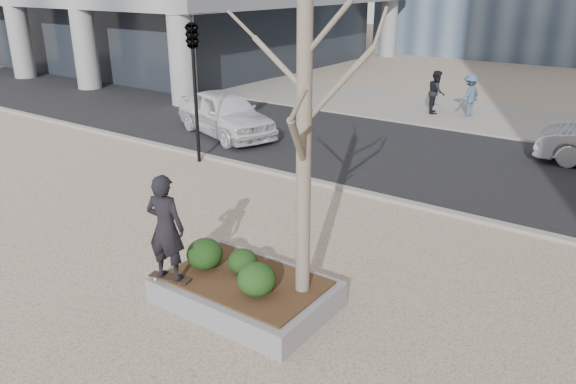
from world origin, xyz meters
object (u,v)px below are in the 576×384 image
Objects in this scene: skateboard at (170,279)px; police_car at (225,113)px; planter at (246,292)px; skateboarder at (166,228)px.

police_car reaches higher than skateboard.
skateboard is at bearing -123.84° from police_car.
skateboarder reaches higher than planter.
skateboarder is (0.00, 0.00, 0.99)m from skateboard.
skateboarder is (-1.10, -0.77, 1.26)m from planter.
police_car is at bearing 113.70° from skateboard.
police_car is at bearing 132.90° from planter.
skateboarder is at bearing -12.54° from skateboard.
skateboarder reaches higher than police_car.
planter is 1.57× the size of skateboarder.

